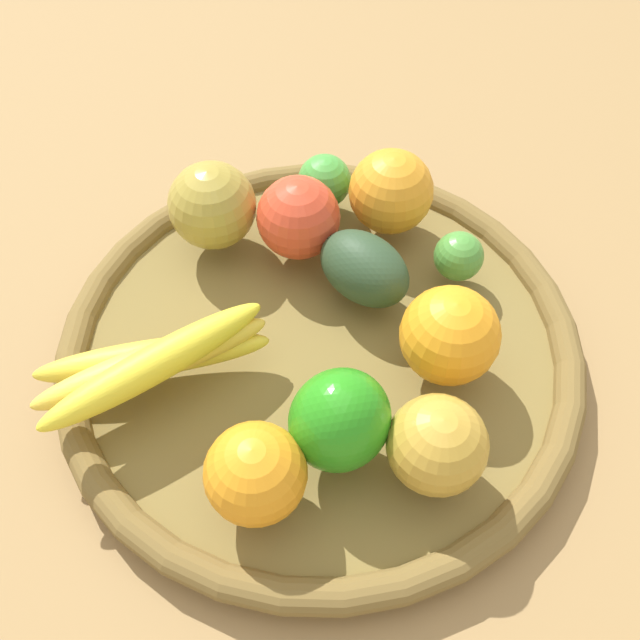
% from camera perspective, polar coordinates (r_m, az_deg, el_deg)
% --- Properties ---
extents(ground_plane, '(2.40, 2.40, 0.00)m').
position_cam_1_polar(ground_plane, '(0.61, -0.00, -3.13)').
color(ground_plane, '#977647').
rests_on(ground_plane, ground).
extents(basket, '(0.44, 0.44, 0.04)m').
position_cam_1_polar(basket, '(0.59, -0.00, -2.19)').
color(basket, olive).
rests_on(basket, ground_plane).
extents(avocado, '(0.10, 0.08, 0.06)m').
position_cam_1_polar(avocado, '(0.59, 3.59, 4.20)').
color(avocado, '#2B442A').
rests_on(avocado, basket).
extents(orange_2, '(0.09, 0.09, 0.08)m').
position_cam_1_polar(orange_2, '(0.54, 10.45, -1.23)').
color(orange_2, orange).
rests_on(orange_2, basket).
extents(banana_bunch, '(0.16, 0.18, 0.05)m').
position_cam_1_polar(banana_bunch, '(0.55, -13.33, -3.27)').
color(banana_bunch, yellow).
rests_on(banana_bunch, basket).
extents(lime_1, '(0.04, 0.04, 0.04)m').
position_cam_1_polar(lime_1, '(0.62, 11.16, 5.09)').
color(lime_1, '#4A9339').
rests_on(lime_1, basket).
extents(apple_0, '(0.11, 0.11, 0.08)m').
position_cam_1_polar(apple_0, '(0.63, -8.71, 9.15)').
color(apple_0, '#A38F37').
rests_on(apple_0, basket).
extents(apple_2, '(0.10, 0.10, 0.07)m').
position_cam_1_polar(apple_2, '(0.50, 9.45, -9.94)').
color(apple_2, gold).
rests_on(apple_2, basket).
extents(orange_0, '(0.09, 0.09, 0.08)m').
position_cam_1_polar(orange_0, '(0.64, 5.76, 10.31)').
color(orange_0, orange).
rests_on(orange_0, basket).
extents(apple_1, '(0.09, 0.09, 0.07)m').
position_cam_1_polar(apple_1, '(0.62, -1.76, 8.28)').
color(apple_1, '#D64228').
rests_on(apple_1, basket).
extents(lime_0, '(0.06, 0.06, 0.05)m').
position_cam_1_polar(lime_0, '(0.67, 0.37, 11.19)').
color(lime_0, green).
rests_on(lime_0, basket).
extents(orange_1, '(0.09, 0.09, 0.07)m').
position_cam_1_polar(orange_1, '(0.48, -5.24, -12.27)').
color(orange_1, orange).
rests_on(orange_1, basket).
extents(bell_pepper, '(0.10, 0.10, 0.08)m').
position_cam_1_polar(bell_pepper, '(0.49, 1.61, -8.13)').
color(bell_pepper, '#279119').
rests_on(bell_pepper, basket).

